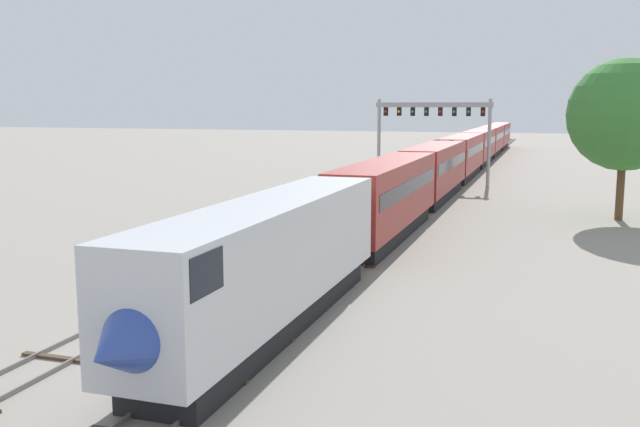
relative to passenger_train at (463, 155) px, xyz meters
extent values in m
plane|color=gray|center=(-2.00, -61.17, -2.61)|extent=(400.00, 400.00, 0.00)
cube|color=slate|center=(-0.72, -1.17, -2.53)|extent=(0.07, 200.00, 0.16)
cube|color=slate|center=(0.72, -1.17, -2.53)|extent=(0.07, 200.00, 0.16)
cube|color=#473828|center=(0.00, -63.17, -2.56)|extent=(2.60, 0.24, 0.10)
cube|color=#473828|center=(0.00, -59.17, -2.56)|extent=(2.60, 0.24, 0.10)
cube|color=#473828|center=(0.00, -55.17, -2.56)|extent=(2.60, 0.24, 0.10)
cube|color=#473828|center=(0.00, -51.17, -2.56)|extent=(2.60, 0.24, 0.10)
cube|color=#473828|center=(0.00, -47.17, -2.56)|extent=(2.60, 0.24, 0.10)
cube|color=#473828|center=(0.00, -43.17, -2.56)|extent=(2.60, 0.24, 0.10)
cube|color=#473828|center=(0.00, -39.17, -2.56)|extent=(2.60, 0.24, 0.10)
cube|color=#473828|center=(0.00, -35.17, -2.56)|extent=(2.60, 0.24, 0.10)
cube|color=#473828|center=(0.00, -31.17, -2.56)|extent=(2.60, 0.24, 0.10)
cube|color=#473828|center=(0.00, -27.17, -2.56)|extent=(2.60, 0.24, 0.10)
cube|color=#473828|center=(0.00, -23.17, -2.56)|extent=(2.60, 0.24, 0.10)
cube|color=#473828|center=(0.00, -19.17, -2.56)|extent=(2.60, 0.24, 0.10)
cube|color=#473828|center=(0.00, -15.17, -2.56)|extent=(2.60, 0.24, 0.10)
cube|color=#473828|center=(0.00, -11.17, -2.56)|extent=(2.60, 0.24, 0.10)
cube|color=#473828|center=(0.00, -7.17, -2.56)|extent=(2.60, 0.24, 0.10)
cube|color=#473828|center=(0.00, -3.17, -2.56)|extent=(2.60, 0.24, 0.10)
cube|color=#473828|center=(0.00, 0.83, -2.56)|extent=(2.60, 0.24, 0.10)
cube|color=#473828|center=(0.00, 4.83, -2.56)|extent=(2.60, 0.24, 0.10)
cube|color=#473828|center=(0.00, 8.83, -2.56)|extent=(2.60, 0.24, 0.10)
cube|color=#473828|center=(0.00, 12.83, -2.56)|extent=(2.60, 0.24, 0.10)
cube|color=#473828|center=(0.00, 16.83, -2.56)|extent=(2.60, 0.24, 0.10)
cube|color=#473828|center=(0.00, 20.83, -2.56)|extent=(2.60, 0.24, 0.10)
cube|color=#473828|center=(0.00, 24.83, -2.56)|extent=(2.60, 0.24, 0.10)
cube|color=#473828|center=(0.00, 28.83, -2.56)|extent=(2.60, 0.24, 0.10)
cube|color=#473828|center=(0.00, 32.83, -2.56)|extent=(2.60, 0.24, 0.10)
cube|color=#473828|center=(0.00, 36.83, -2.56)|extent=(2.60, 0.24, 0.10)
cube|color=#473828|center=(0.00, 40.83, -2.56)|extent=(2.60, 0.24, 0.10)
cube|color=#473828|center=(0.00, 44.83, -2.56)|extent=(2.60, 0.24, 0.10)
cube|color=#473828|center=(0.00, 48.83, -2.56)|extent=(2.60, 0.24, 0.10)
cube|color=#473828|center=(0.00, 52.83, -2.56)|extent=(2.60, 0.24, 0.10)
cube|color=#473828|center=(0.00, 56.83, -2.56)|extent=(2.60, 0.24, 0.10)
cube|color=#473828|center=(0.00, 60.83, -2.56)|extent=(2.60, 0.24, 0.10)
cube|color=#473828|center=(0.00, 64.83, -2.56)|extent=(2.60, 0.24, 0.10)
cube|color=#473828|center=(0.00, 68.83, -2.56)|extent=(2.60, 0.24, 0.10)
cube|color=#473828|center=(0.00, 72.83, -2.56)|extent=(2.60, 0.24, 0.10)
cube|color=#473828|center=(0.00, 76.83, -2.56)|extent=(2.60, 0.24, 0.10)
cube|color=#473828|center=(0.00, 80.83, -2.56)|extent=(2.60, 0.24, 0.10)
cube|color=#473828|center=(0.00, 84.83, -2.56)|extent=(2.60, 0.24, 0.10)
cube|color=#473828|center=(0.00, 88.83, -2.56)|extent=(2.60, 0.24, 0.10)
cube|color=#473828|center=(0.00, 92.83, -2.56)|extent=(2.60, 0.24, 0.10)
cube|color=#473828|center=(0.00, 96.83, -2.56)|extent=(2.60, 0.24, 0.10)
cube|color=slate|center=(-6.22, -21.17, -2.53)|extent=(0.07, 160.00, 0.16)
cube|color=slate|center=(-4.78, -21.17, -2.53)|extent=(0.07, 160.00, 0.16)
cube|color=#473828|center=(-5.50, -63.17, -2.56)|extent=(2.60, 0.24, 0.10)
cube|color=#473828|center=(-5.50, -59.17, -2.56)|extent=(2.60, 0.24, 0.10)
cube|color=#473828|center=(-5.50, -55.17, -2.56)|extent=(2.60, 0.24, 0.10)
cube|color=#473828|center=(-5.50, -51.17, -2.56)|extent=(2.60, 0.24, 0.10)
cube|color=#473828|center=(-5.50, -47.17, -2.56)|extent=(2.60, 0.24, 0.10)
cube|color=#473828|center=(-5.50, -43.17, -2.56)|extent=(2.60, 0.24, 0.10)
cube|color=#473828|center=(-5.50, -39.17, -2.56)|extent=(2.60, 0.24, 0.10)
cube|color=#473828|center=(-5.50, -35.17, -2.56)|extent=(2.60, 0.24, 0.10)
cube|color=#473828|center=(-5.50, -31.17, -2.56)|extent=(2.60, 0.24, 0.10)
cube|color=#473828|center=(-5.50, -27.17, -2.56)|extent=(2.60, 0.24, 0.10)
cube|color=#473828|center=(-5.50, -23.17, -2.56)|extent=(2.60, 0.24, 0.10)
cube|color=#473828|center=(-5.50, -19.17, -2.56)|extent=(2.60, 0.24, 0.10)
cube|color=#473828|center=(-5.50, -15.17, -2.56)|extent=(2.60, 0.24, 0.10)
cube|color=#473828|center=(-5.50, -11.17, -2.56)|extent=(2.60, 0.24, 0.10)
cube|color=#473828|center=(-5.50, -7.17, -2.56)|extent=(2.60, 0.24, 0.10)
cube|color=#473828|center=(-5.50, -3.17, -2.56)|extent=(2.60, 0.24, 0.10)
cube|color=#473828|center=(-5.50, 0.83, -2.56)|extent=(2.60, 0.24, 0.10)
cube|color=#473828|center=(-5.50, 4.83, -2.56)|extent=(2.60, 0.24, 0.10)
cube|color=#473828|center=(-5.50, 8.83, -2.56)|extent=(2.60, 0.24, 0.10)
cube|color=#473828|center=(-5.50, 12.83, -2.56)|extent=(2.60, 0.24, 0.10)
cube|color=#473828|center=(-5.50, 16.83, -2.56)|extent=(2.60, 0.24, 0.10)
cube|color=#473828|center=(-5.50, 20.83, -2.56)|extent=(2.60, 0.24, 0.10)
cube|color=#473828|center=(-5.50, 24.83, -2.56)|extent=(2.60, 0.24, 0.10)
cube|color=#473828|center=(-5.50, 28.83, -2.56)|extent=(2.60, 0.24, 0.10)
cube|color=#473828|center=(-5.50, 32.83, -2.56)|extent=(2.60, 0.24, 0.10)
cube|color=#473828|center=(-5.50, 36.83, -2.56)|extent=(2.60, 0.24, 0.10)
cube|color=#473828|center=(-5.50, 40.83, -2.56)|extent=(2.60, 0.24, 0.10)
cube|color=#473828|center=(-5.50, 44.83, -2.56)|extent=(2.60, 0.24, 0.10)
cube|color=#473828|center=(-5.50, 48.83, -2.56)|extent=(2.60, 0.24, 0.10)
cube|color=#473828|center=(-5.50, 52.83, -2.56)|extent=(2.60, 0.24, 0.10)
cube|color=#473828|center=(-5.50, 56.83, -2.56)|extent=(2.60, 0.24, 0.10)
cube|color=silver|center=(0.00, -58.06, 0.29)|extent=(3.00, 18.22, 3.80)
cone|color=#2D479E|center=(0.00, -67.37, -0.11)|extent=(2.88, 2.60, 2.88)
cube|color=black|center=(0.00, -65.97, 1.43)|extent=(3.04, 1.80, 1.10)
cube|color=black|center=(0.00, -58.06, -2.11)|extent=(2.52, 16.40, 1.00)
cube|color=maroon|center=(0.00, -38.84, 0.29)|extent=(3.00, 18.22, 3.80)
cube|color=black|center=(0.00, -38.84, 0.69)|extent=(3.04, 16.76, 0.90)
cube|color=black|center=(0.00, -38.84, -2.11)|extent=(2.52, 16.40, 1.00)
cube|color=maroon|center=(0.00, -19.62, 0.29)|extent=(3.00, 18.22, 3.80)
cube|color=black|center=(0.00, -19.62, 0.69)|extent=(3.04, 16.76, 0.90)
cube|color=black|center=(0.00, -19.62, -2.11)|extent=(2.52, 16.40, 1.00)
cube|color=maroon|center=(0.00, -0.39, 0.29)|extent=(3.00, 18.22, 3.80)
cube|color=black|center=(0.00, -0.39, 0.69)|extent=(3.04, 16.76, 0.90)
cube|color=black|center=(0.00, -0.39, -2.11)|extent=(2.52, 16.40, 1.00)
cube|color=maroon|center=(0.00, 18.83, 0.29)|extent=(3.00, 18.22, 3.80)
cube|color=black|center=(0.00, 18.83, 0.69)|extent=(3.04, 16.76, 0.90)
cube|color=black|center=(0.00, 18.83, -2.11)|extent=(2.52, 16.40, 1.00)
cube|color=maroon|center=(0.00, 38.05, 0.29)|extent=(3.00, 18.22, 3.80)
cube|color=black|center=(0.00, 38.05, 0.69)|extent=(3.04, 16.76, 0.90)
cube|color=black|center=(0.00, 38.05, -2.11)|extent=(2.52, 16.40, 1.00)
cube|color=maroon|center=(0.00, 57.27, 0.29)|extent=(3.00, 18.22, 3.80)
cube|color=black|center=(0.00, 57.27, 0.69)|extent=(3.04, 16.76, 0.90)
cube|color=black|center=(0.00, 57.27, -2.11)|extent=(2.52, 16.40, 1.00)
cylinder|color=#999BA0|center=(-8.00, -7.55, 1.81)|extent=(0.36, 0.36, 8.85)
cylinder|color=#999BA0|center=(3.50, -7.55, 1.81)|extent=(0.36, 0.36, 8.85)
cube|color=#999BA0|center=(-2.25, -7.55, 5.64)|extent=(12.10, 0.36, 0.50)
cube|color=black|center=(-7.28, -7.50, 4.94)|extent=(0.44, 0.32, 0.90)
sphere|color=red|center=(-7.28, -7.69, 4.94)|extent=(0.28, 0.28, 0.28)
cube|color=black|center=(-5.84, -7.50, 4.94)|extent=(0.44, 0.32, 0.90)
sphere|color=yellow|center=(-5.84, -7.69, 4.94)|extent=(0.28, 0.28, 0.28)
cube|color=black|center=(-4.41, -7.50, 4.94)|extent=(0.44, 0.32, 0.90)
sphere|color=green|center=(-4.41, -7.69, 4.94)|extent=(0.28, 0.28, 0.28)
cube|color=black|center=(-2.97, -7.50, 4.94)|extent=(0.44, 0.32, 0.90)
sphere|color=green|center=(-2.97, -7.69, 4.94)|extent=(0.28, 0.28, 0.28)
cube|color=black|center=(-1.53, -7.50, 4.94)|extent=(0.44, 0.32, 0.90)
sphere|color=red|center=(-1.53, -7.69, 4.94)|extent=(0.28, 0.28, 0.28)
cube|color=black|center=(-0.09, -7.50, 4.94)|extent=(0.44, 0.32, 0.90)
sphere|color=green|center=(-0.09, -7.69, 4.94)|extent=(0.28, 0.28, 0.28)
cube|color=black|center=(1.34, -7.50, 4.94)|extent=(0.44, 0.32, 0.90)
sphere|color=green|center=(1.34, -7.69, 4.94)|extent=(0.28, 0.28, 0.28)
cube|color=black|center=(2.78, -7.50, 4.94)|extent=(0.44, 0.32, 0.90)
sphere|color=red|center=(2.78, -7.69, 4.94)|extent=(0.28, 0.28, 0.28)
cylinder|color=brown|center=(14.42, -26.78, -0.23)|extent=(0.56, 0.56, 4.77)
sphere|color=#387A33|center=(14.42, -26.78, 4.95)|extent=(7.99, 7.99, 7.99)
camera|label=1|loc=(9.59, -81.56, 5.61)|focal=39.77mm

